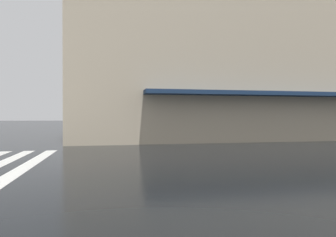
# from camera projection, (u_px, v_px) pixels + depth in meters

# --- Properties ---
(haussmann_block_corner) EXTENTS (17.81, 29.38, 21.20)m
(haussmann_block_corner) POSITION_uv_depth(u_px,v_px,m) (246.00, 20.00, 27.40)
(haussmann_block_corner) COLOR tan
(haussmann_block_corner) RESTS_ON ground_plane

